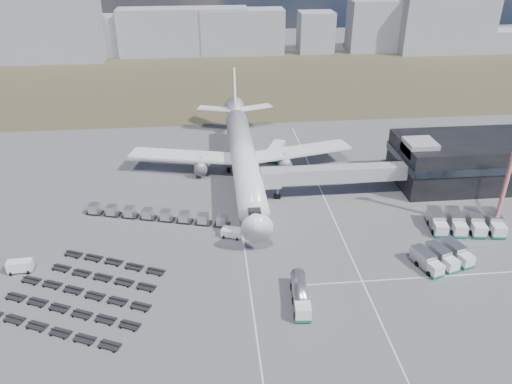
{
  "coord_description": "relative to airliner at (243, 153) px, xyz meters",
  "views": [
    {
      "loc": [
        -7.16,
        -69.27,
        50.2
      ],
      "look_at": [
        1.35,
        16.28,
        4.0
      ],
      "focal_mm": 35.0,
      "sensor_mm": 36.0,
      "label": 1
    }
  ],
  "objects": [
    {
      "name": "floodlight_mast",
      "position": [
        44.69,
        -27.96,
        8.98
      ],
      "size": [
        2.67,
        2.2,
        28.48
      ],
      "rotation": [
        0.0,
        0.0,
        -0.06
      ],
      "color": "red",
      "rests_on": "ground"
    },
    {
      "name": "catering_truck",
      "position": [
        8.72,
        8.35,
        -3.65
      ],
      "size": [
        5.38,
        7.55,
        3.21
      ],
      "rotation": [
        0.0,
        0.0,
        -0.4
      ],
      "color": "white",
      "rests_on": "ground"
    },
    {
      "name": "baggage_dollies",
      "position": [
        -27.7,
        -39.52,
        -4.94
      ],
      "size": [
        27.06,
        25.2,
        0.71
      ],
      "rotation": [
        0.0,
        0.0,
        -0.42
      ],
      "color": "black",
      "rests_on": "ground"
    },
    {
      "name": "grass_strip",
      "position": [
        0.0,
        77.62,
        -5.29
      ],
      "size": [
        420.0,
        90.0,
        0.01
      ],
      "primitive_type": "cube",
      "color": "#4B422D",
      "rests_on": "ground"
    },
    {
      "name": "terminal",
      "position": [
        47.77,
        -8.41,
        -0.04
      ],
      "size": [
        30.4,
        16.4,
        11.0
      ],
      "color": "black",
      "rests_on": "ground"
    },
    {
      "name": "uld_row",
      "position": [
        -17.99,
        -18.04,
        -4.13
      ],
      "size": [
        28.07,
        9.5,
        1.94
      ],
      "rotation": [
        0.0,
        0.0,
        -0.27
      ],
      "color": "black",
      "rests_on": "ground"
    },
    {
      "name": "lane_markings",
      "position": [
        9.77,
        -29.38,
        -5.29
      ],
      "size": [
        47.12,
        110.0,
        0.01
      ],
      "color": "silver",
      "rests_on": "ground"
    },
    {
      "name": "skyline",
      "position": [
        -5.0,
        117.52,
        4.65
      ],
      "size": [
        301.15,
        21.79,
        25.2
      ],
      "color": "#999CA7",
      "rests_on": "ground"
    },
    {
      "name": "service_trucks_near",
      "position": [
        30.42,
        -37.06,
        -3.89
      ],
      "size": [
        9.96,
        8.57,
        2.58
      ],
      "rotation": [
        0.0,
        0.0,
        0.29
      ],
      "color": "white",
      "rests_on": "ground"
    },
    {
      "name": "ground",
      "position": [
        0.0,
        -32.38,
        -5.29
      ],
      "size": [
        420.0,
        420.0,
        0.0
      ],
      "primitive_type": "plane",
      "color": "#565659",
      "rests_on": "ground"
    },
    {
      "name": "pushback_tug",
      "position": [
        -4.0,
        -25.36,
        -4.5
      ],
      "size": [
        4.09,
        3.15,
        1.59
      ],
      "primitive_type": "cube",
      "rotation": [
        0.0,
        0.0,
        -0.35
      ],
      "color": "white",
      "rests_on": "ground"
    },
    {
      "name": "service_trucks_far",
      "position": [
        39.27,
        -27.13,
        -3.75
      ],
      "size": [
        13.65,
        8.78,
        2.84
      ],
      "rotation": [
        0.0,
        0.0,
        -0.14
      ],
      "color": "white",
      "rests_on": "ground"
    },
    {
      "name": "jet_bridge",
      "position": [
        15.9,
        -11.95,
        -0.24
      ],
      "size": [
        30.3,
        3.8,
        7.05
      ],
      "color": "#939399",
      "rests_on": "ground"
    },
    {
      "name": "fuel_tanker",
      "position": [
        5.21,
        -44.4,
        -3.78
      ],
      "size": [
        3.12,
        9.54,
        3.03
      ],
      "rotation": [
        0.0,
        0.0,
        -0.08
      ],
      "color": "white",
      "rests_on": "ground"
    },
    {
      "name": "airliner",
      "position": [
        0.0,
        0.0,
        0.0
      ],
      "size": [
        51.59,
        64.53,
        17.62
      ],
      "color": "white",
      "rests_on": "ground"
    },
    {
      "name": "utility_van",
      "position": [
        -38.95,
        -32.39,
        -4.24
      ],
      "size": [
        3.97,
        1.98,
        2.1
      ],
      "primitive_type": "cube",
      "rotation": [
        0.0,
        0.0,
        0.06
      ],
      "color": "white",
      "rests_on": "ground"
    }
  ]
}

